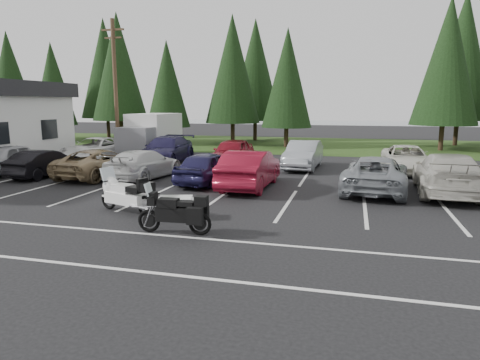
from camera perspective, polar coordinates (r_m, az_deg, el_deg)
name	(u,v)px	position (r m, az deg, el deg)	size (l,w,h in m)	color
ground	(193,206)	(15.33, -6.22, -3.42)	(120.00, 120.00, 0.00)	black
grass_strip	(290,144)	(38.44, 6.69, 4.75)	(80.00, 16.00, 0.01)	#213C13
lake_water	(344,127)	(69.00, 13.71, 6.89)	(70.00, 50.00, 0.02)	slate
utility_pole	(115,87)	(30.14, -16.27, 11.88)	(1.60, 0.26, 9.00)	#473321
box_truck	(148,136)	(29.67, -12.13, 5.81)	(2.40, 5.60, 2.90)	silver
stall_markings	(211,194)	(17.16, -3.84, -1.90)	(32.00, 16.00, 0.01)	silver
conifer_0	(10,77)	(49.46, -28.38, 12.04)	(4.58, 4.58, 10.66)	#332316
conifer_1	(53,84)	(44.55, -23.68, 11.65)	(3.96, 3.96, 9.22)	#332316
conifer_2	(118,67)	(42.61, -15.90, 14.31)	(5.10, 5.10, 11.89)	#332316
conifer_3	(167,84)	(38.74, -9.67, 12.51)	(3.87, 3.87, 9.02)	#332316
conifer_4	(233,69)	(38.35, -1.00, 14.56)	(4.80, 4.80, 11.17)	#332316
conifer_5	(287,78)	(35.96, 6.32, 13.36)	(4.14, 4.14, 9.63)	#332316
conifer_6	(447,61)	(36.74, 25.93, 14.05)	(4.93, 4.93, 11.48)	#332316
conifer_back_a	(105,69)	(48.27, -17.53, 13.99)	(5.28, 5.28, 12.30)	#332316
conifer_back_b	(255,70)	(42.57, 2.07, 14.44)	(4.97, 4.97, 11.58)	#332316
conifer_back_c	(463,56)	(41.78, 27.55, 14.41)	(5.50, 5.50, 12.81)	#332316
car_near_0	(15,158)	(25.23, -27.80, 2.58)	(1.82, 4.52, 1.54)	#B3B4B8
car_near_1	(44,163)	(23.32, -24.63, 2.06)	(1.42, 4.08, 1.34)	black
car_near_2	(99,163)	(22.18, -18.24, 2.16)	(2.31, 5.00, 1.39)	#8B7551
car_near_3	(144,164)	(21.13, -12.68, 2.07)	(1.97, 4.83, 1.40)	silver
car_near_4	(208,167)	(19.42, -4.31, 1.70)	(1.73, 4.31, 1.47)	#1E1B44
car_near_5	(250,169)	(18.34, 1.34, 1.48)	(1.73, 4.95, 1.63)	maroon
car_near_6	(376,174)	(18.38, 17.63, 0.77)	(2.44, 5.29, 1.47)	gray
car_near_7	(447,174)	(18.90, 25.92, 0.75)	(2.32, 5.71, 1.66)	beige
car_far_0	(96,150)	(28.33, -18.68, 3.87)	(2.47, 5.36, 1.49)	white
car_far_1	(166,150)	(26.49, -9.83, 3.98)	(2.24, 5.52, 1.60)	#1D1940
car_far_2	(232,153)	(24.77, -1.08, 3.68)	(1.87, 4.64, 1.58)	maroon
car_far_3	(303,155)	(24.11, 8.44, 3.34)	(1.62, 4.65, 1.53)	gray
car_far_4	(406,159)	(24.20, 21.30, 2.62)	(2.32, 5.03, 1.40)	beige
touring_motorcycle	(126,191)	(14.60, -14.97, -1.40)	(2.68, 0.83, 1.49)	white
cargo_trailer	(176,208)	(13.66, -8.60, -3.65)	(1.51, 0.85, 0.70)	silver
adventure_motorcycle	(174,209)	(11.98, -8.82, -3.78)	(2.36, 0.82, 1.44)	black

